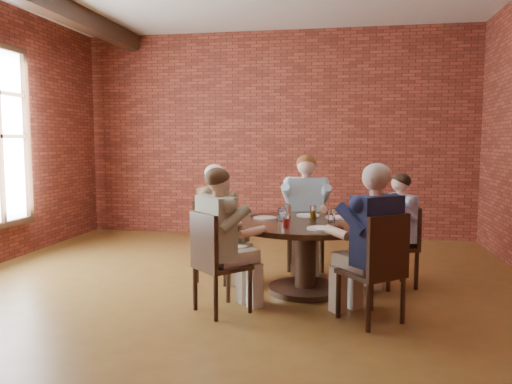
% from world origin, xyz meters
% --- Properties ---
extents(floor, '(7.00, 7.00, 0.00)m').
position_xyz_m(floor, '(0.00, 0.00, 0.00)').
color(floor, brown).
rests_on(floor, ground).
extents(wall_back, '(7.00, 0.00, 7.00)m').
position_xyz_m(wall_back, '(0.00, 3.50, 1.70)').
color(wall_back, brown).
rests_on(wall_back, ground).
extents(dining_table, '(1.54, 1.54, 0.75)m').
position_xyz_m(dining_table, '(0.77, 0.35, 0.53)').
color(dining_table, black).
rests_on(dining_table, floor).
extents(chair_a, '(0.49, 0.49, 0.88)m').
position_xyz_m(chair_a, '(1.80, 0.75, 0.48)').
color(chair_a, black).
rests_on(chair_a, floor).
extents(diner_a, '(0.71, 0.65, 1.24)m').
position_xyz_m(diner_a, '(1.73, 0.72, 0.62)').
color(diner_a, '#4262AD').
rests_on(diner_a, floor).
extents(chair_b, '(0.50, 0.50, 0.98)m').
position_xyz_m(chair_b, '(0.69, 1.44, 0.53)').
color(chair_b, black).
rests_on(chair_b, floor).
extents(diner_b, '(0.63, 0.75, 1.41)m').
position_xyz_m(diner_b, '(0.70, 1.34, 0.71)').
color(diner_b, '#89A1AE').
rests_on(diner_b, floor).
extents(chair_c, '(0.51, 0.51, 0.93)m').
position_xyz_m(chair_c, '(-0.31, 0.64, 0.51)').
color(chair_c, black).
rests_on(chair_c, floor).
extents(diner_c, '(0.75, 0.67, 1.32)m').
position_xyz_m(diner_c, '(-0.23, 0.61, 0.66)').
color(diner_c, brown).
rests_on(diner_c, floor).
extents(chair_d, '(0.61, 0.61, 0.94)m').
position_xyz_m(chair_d, '(0.00, -0.46, 0.51)').
color(chair_d, black).
rests_on(chair_d, floor).
extents(diner_d, '(0.84, 0.84, 1.34)m').
position_xyz_m(diner_d, '(0.06, -0.40, 0.67)').
color(diner_d, gray).
rests_on(diner_d, floor).
extents(chair_e, '(0.64, 0.64, 0.97)m').
position_xyz_m(chair_e, '(1.46, -0.48, 0.52)').
color(chair_e, black).
rests_on(chair_e, floor).
extents(diner_e, '(0.87, 0.89, 1.39)m').
position_xyz_m(diner_e, '(1.40, -0.41, 0.69)').
color(diner_e, '#171E42').
rests_on(diner_e, floor).
extents(plate_a, '(0.26, 0.26, 0.01)m').
position_xyz_m(plate_a, '(1.09, 0.65, 0.76)').
color(plate_a, white).
rests_on(plate_a, dining_table).
extents(plate_b, '(0.26, 0.26, 0.01)m').
position_xyz_m(plate_b, '(0.77, 0.74, 0.76)').
color(plate_b, white).
rests_on(plate_b, dining_table).
extents(plate_c, '(0.26, 0.26, 0.01)m').
position_xyz_m(plate_c, '(0.32, 0.47, 0.76)').
color(plate_c, white).
rests_on(plate_c, dining_table).
extents(plate_d, '(0.26, 0.26, 0.01)m').
position_xyz_m(plate_d, '(0.95, -0.08, 0.76)').
color(plate_d, white).
rests_on(plate_d, dining_table).
extents(glass_a, '(0.07, 0.07, 0.14)m').
position_xyz_m(glass_a, '(1.04, 0.36, 0.82)').
color(glass_a, white).
rests_on(glass_a, dining_table).
extents(glass_b, '(0.07, 0.07, 0.14)m').
position_xyz_m(glass_b, '(0.84, 0.56, 0.82)').
color(glass_b, white).
rests_on(glass_b, dining_table).
extents(glass_c, '(0.07, 0.07, 0.14)m').
position_xyz_m(glass_c, '(0.56, 0.61, 0.82)').
color(glass_c, white).
rests_on(glass_c, dining_table).
extents(glass_d, '(0.07, 0.07, 0.14)m').
position_xyz_m(glass_d, '(0.53, 0.41, 0.82)').
color(glass_d, white).
rests_on(glass_d, dining_table).
extents(glass_e, '(0.07, 0.07, 0.14)m').
position_xyz_m(glass_e, '(0.52, 0.30, 0.82)').
color(glass_e, white).
rests_on(glass_e, dining_table).
extents(glass_f, '(0.07, 0.07, 0.14)m').
position_xyz_m(glass_f, '(0.62, -0.07, 0.82)').
color(glass_f, white).
rests_on(glass_f, dining_table).
extents(smartphone, '(0.09, 0.16, 0.01)m').
position_xyz_m(smartphone, '(1.12, 0.06, 0.75)').
color(smartphone, black).
rests_on(smartphone, dining_table).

